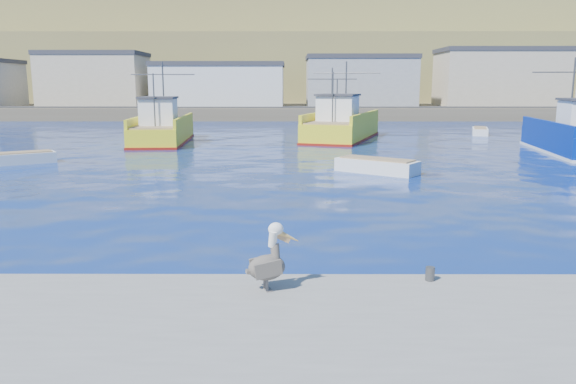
# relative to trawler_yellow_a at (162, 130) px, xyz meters

# --- Properties ---
(ground) EXTENTS (260.00, 260.00, 0.00)m
(ground) POSITION_rel_trawler_yellow_a_xyz_m (10.32, -30.46, -1.04)
(ground) COLOR navy
(ground) RESTS_ON ground
(dock_bollards) EXTENTS (36.20, 0.20, 0.30)m
(dock_bollards) POSITION_rel_trawler_yellow_a_xyz_m (10.92, -33.86, -0.39)
(dock_bollards) COLOR #4C4C4C
(dock_bollards) RESTS_ON dock
(far_shore) EXTENTS (200.00, 81.00, 24.00)m
(far_shore) POSITION_rel_trawler_yellow_a_xyz_m (10.32, 78.74, 7.94)
(far_shore) COLOR brown
(far_shore) RESTS_ON ground
(trawler_yellow_a) EXTENTS (5.15, 11.48, 6.51)m
(trawler_yellow_a) POSITION_rel_trawler_yellow_a_xyz_m (0.00, 0.00, 0.00)
(trawler_yellow_a) COLOR yellow
(trawler_yellow_a) RESTS_ON ground
(trawler_yellow_b) EXTENTS (7.95, 13.24, 6.67)m
(trawler_yellow_b) POSITION_rel_trawler_yellow_a_xyz_m (14.75, 2.95, 0.07)
(trawler_yellow_b) COLOR yellow
(trawler_yellow_b) RESTS_ON ground
(trawler_blue) EXTENTS (5.69, 12.01, 6.55)m
(trawler_blue) POSITION_rel_trawler_yellow_a_xyz_m (29.87, -6.92, 0.02)
(trawler_blue) COLOR navy
(trawler_blue) RESTS_ON ground
(boat_orange) EXTENTS (4.49, 8.71, 6.11)m
(boat_orange) POSITION_rel_trawler_yellow_a_xyz_m (14.21, 5.36, 0.00)
(boat_orange) COLOR #CD5903
(boat_orange) RESTS_ON ground
(skiff_left) EXTENTS (4.07, 3.31, 0.86)m
(skiff_left) POSITION_rel_trawler_yellow_a_xyz_m (-5.74, -12.36, -0.76)
(skiff_left) COLOR silver
(skiff_left) RESTS_ON ground
(skiff_mid) EXTENTS (4.44, 3.81, 0.95)m
(skiff_mid) POSITION_rel_trawler_yellow_a_xyz_m (14.95, -15.71, -0.73)
(skiff_mid) COLOR silver
(skiff_mid) RESTS_ON ground
(skiff_far) EXTENTS (2.39, 4.05, 0.83)m
(skiff_far) POSITION_rel_trawler_yellow_a_xyz_m (28.15, 7.41, -0.77)
(skiff_far) COLOR silver
(skiff_far) RESTS_ON ground
(pelican) EXTENTS (1.12, 0.67, 1.41)m
(pelican) POSITION_rel_trawler_yellow_a_xyz_m (9.89, -34.43, 0.06)
(pelican) COLOR #595451
(pelican) RESTS_ON dock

